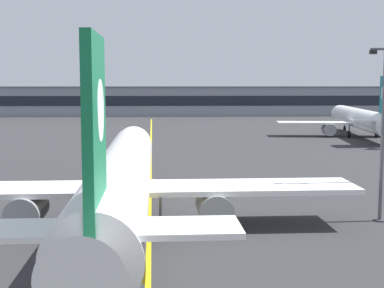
% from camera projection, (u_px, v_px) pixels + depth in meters
% --- Properties ---
extents(ground_plane, '(400.00, 400.00, 0.00)m').
position_uv_depth(ground_plane, '(132.00, 269.00, 29.64)').
color(ground_plane, '#2D2D30').
extents(taxiway_centreline, '(5.34, 179.94, 0.01)m').
position_uv_depth(taxiway_centreline, '(150.00, 175.00, 59.42)').
color(taxiway_centreline, yellow).
rests_on(taxiway_centreline, ground).
extents(airliner_foreground, '(32.10, 41.46, 11.65)m').
position_uv_depth(airliner_foreground, '(121.00, 180.00, 37.29)').
color(airliner_foreground, white).
rests_on(airliner_foreground, ground).
extents(airliner_background, '(29.85, 38.34, 10.76)m').
position_uv_depth(airliner_background, '(361.00, 120.00, 100.53)').
color(airliner_background, white).
rests_on(airliner_background, ground).
extents(apron_lamp_post, '(2.24, 0.90, 12.25)m').
position_uv_depth(apron_lamp_post, '(383.00, 131.00, 39.27)').
color(apron_lamp_post, '#515156').
rests_on(apron_lamp_post, ground).
extents(safety_cone_by_nose_gear, '(0.44, 0.44, 0.55)m').
position_uv_depth(safety_cone_by_nose_gear, '(153.00, 181.00, 54.64)').
color(safety_cone_by_nose_gear, orange).
rests_on(safety_cone_by_nose_gear, ground).
extents(terminal_building, '(142.92, 12.40, 8.56)m').
position_uv_depth(terminal_building, '(170.00, 101.00, 164.50)').
color(terminal_building, gray).
rests_on(terminal_building, ground).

